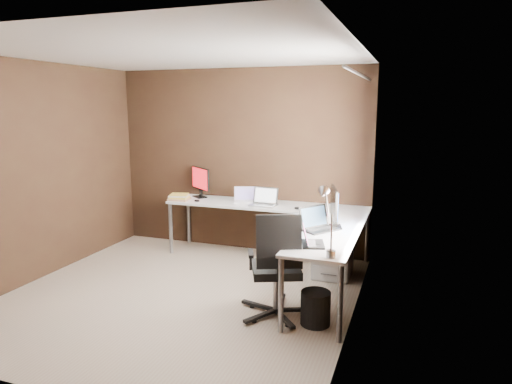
% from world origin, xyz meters
% --- Properties ---
extents(room, '(3.60, 3.60, 2.50)m').
position_xyz_m(room, '(0.34, 0.07, 1.28)').
color(room, tan).
rests_on(room, ground).
extents(desk, '(2.65, 2.25, 0.73)m').
position_xyz_m(desk, '(0.84, 1.04, 0.68)').
color(desk, white).
rests_on(desk, ground).
extents(drawer_pedestal, '(0.42, 0.50, 0.60)m').
position_xyz_m(drawer_pedestal, '(1.43, 1.15, 0.30)').
color(drawer_pedestal, white).
rests_on(drawer_pedestal, ground).
extents(monitor_left, '(0.40, 0.32, 0.42)m').
position_xyz_m(monitor_left, '(-0.54, 1.63, 0.97)').
color(monitor_left, black).
rests_on(monitor_left, desk).
extents(monitor_right, '(0.19, 0.50, 0.42)m').
position_xyz_m(monitor_right, '(1.51, 0.63, 0.97)').
color(monitor_right, black).
rests_on(monitor_right, desk).
extents(laptop_white, '(0.35, 0.30, 0.20)m').
position_xyz_m(laptop_white, '(0.16, 1.54, 0.77)').
color(laptop_white, white).
rests_on(laptop_white, desk).
extents(laptop_silver, '(0.35, 0.26, 0.22)m').
position_xyz_m(laptop_silver, '(0.47, 1.43, 0.78)').
color(laptop_silver, silver).
rests_on(laptop_silver, desk).
extents(laptop_black_big, '(0.42, 0.44, 0.24)m').
position_xyz_m(laptop_black_big, '(1.37, 0.49, 0.78)').
color(laptop_black_big, black).
rests_on(laptop_black_big, desk).
extents(laptop_black_small, '(0.28, 0.33, 0.19)m').
position_xyz_m(laptop_black_small, '(1.41, -0.07, 0.77)').
color(laptop_black_small, black).
rests_on(laptop_black_small, desk).
extents(book_stack, '(0.29, 0.25, 0.08)m').
position_xyz_m(book_stack, '(-0.73, 1.36, 0.77)').
color(book_stack, '#A47958').
rests_on(book_stack, desk).
extents(mouse_left, '(0.09, 0.08, 0.03)m').
position_xyz_m(mouse_left, '(-0.44, 1.32, 0.75)').
color(mouse_left, black).
rests_on(mouse_left, desk).
extents(mouse_corner, '(0.09, 0.07, 0.03)m').
position_xyz_m(mouse_corner, '(0.94, 1.33, 0.75)').
color(mouse_corner, black).
rests_on(mouse_corner, desk).
extents(desk_lamp, '(0.19, 0.22, 0.59)m').
position_xyz_m(desk_lamp, '(1.59, -0.29, 1.10)').
color(desk_lamp, slate).
rests_on(desk_lamp, desk).
extents(office_chair, '(0.59, 0.62, 1.04)m').
position_xyz_m(office_chair, '(1.11, -0.11, 0.30)').
color(office_chair, black).
rests_on(office_chair, ground).
extents(wastebasket, '(0.34, 0.34, 0.32)m').
position_xyz_m(wastebasket, '(1.50, -0.16, 0.16)').
color(wastebasket, black).
rests_on(wastebasket, ground).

